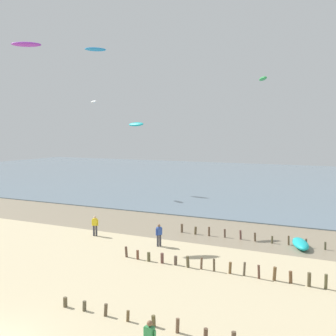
# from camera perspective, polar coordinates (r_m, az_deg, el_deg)

# --- Properties ---
(wet_sand_strip) EXTENTS (120.00, 8.80, 0.01)m
(wet_sand_strip) POSITION_cam_1_polar(r_m,az_deg,el_deg) (36.34, 3.07, -8.62)
(wet_sand_strip) COLOR gray
(wet_sand_strip) RESTS_ON ground
(sea) EXTENTS (160.00, 70.00, 0.10)m
(sea) POSITION_cam_1_polar(r_m,az_deg,el_deg) (73.78, 14.83, -1.69)
(sea) COLOR slate
(sea) RESTS_ON ground
(groyne_mid) EXTENTS (14.05, 0.34, 0.86)m
(groyne_mid) POSITION_cam_1_polar(r_m,az_deg,el_deg) (25.38, 8.45, -13.97)
(groyne_mid) COLOR brown
(groyne_mid) RESTS_ON ground
(groyne_far) EXTENTS (14.38, 0.34, 0.77)m
(groyne_far) POSITION_cam_1_polar(r_m,az_deg,el_deg) (32.76, 12.40, -9.65)
(groyne_far) COLOR brown
(groyne_far) RESTS_ON ground
(person_nearest_camera) EXTENTS (0.54, 0.32, 1.71)m
(person_nearest_camera) POSITION_cam_1_polar(r_m,az_deg,el_deg) (34.02, -10.46, -8.07)
(person_nearest_camera) COLOR #383842
(person_nearest_camera) RESTS_ON ground
(person_left_flank) EXTENTS (0.38, 0.50, 1.71)m
(person_left_flank) POSITION_cam_1_polar(r_m,az_deg,el_deg) (30.53, -1.31, -9.53)
(person_left_flank) COLOR #383842
(person_left_flank) RESTS_ON ground
(grounded_kite) EXTENTS (1.96, 3.17, 0.60)m
(grounded_kite) POSITION_cam_1_polar(r_m,az_deg,el_deg) (31.92, 18.53, -10.30)
(grounded_kite) COLOR #19B2B7
(grounded_kite) RESTS_ON ground
(kite_aloft_1) EXTENTS (2.07, 1.85, 0.41)m
(kite_aloft_1) POSITION_cam_1_polar(r_m,az_deg,el_deg) (40.91, -10.41, 16.45)
(kite_aloft_1) COLOR #2384D1
(kite_aloft_2) EXTENTS (1.86, 2.83, 0.58)m
(kite_aloft_2) POSITION_cam_1_polar(r_m,az_deg,el_deg) (51.28, 13.52, 12.40)
(kite_aloft_2) COLOR green
(kite_aloft_3) EXTENTS (2.03, 1.81, 0.45)m
(kite_aloft_3) POSITION_cam_1_polar(r_m,az_deg,el_deg) (55.84, -10.63, 9.35)
(kite_aloft_3) COLOR white
(kite_aloft_5) EXTENTS (2.97, 1.69, 0.80)m
(kite_aloft_5) POSITION_cam_1_polar(r_m,az_deg,el_deg) (56.74, -4.62, 6.29)
(kite_aloft_5) COLOR #19B2B7
(kite_aloft_6) EXTENTS (2.60, 2.10, 0.43)m
(kite_aloft_6) POSITION_cam_1_polar(r_m,az_deg,el_deg) (38.14, -19.74, 16.41)
(kite_aloft_6) COLOR purple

